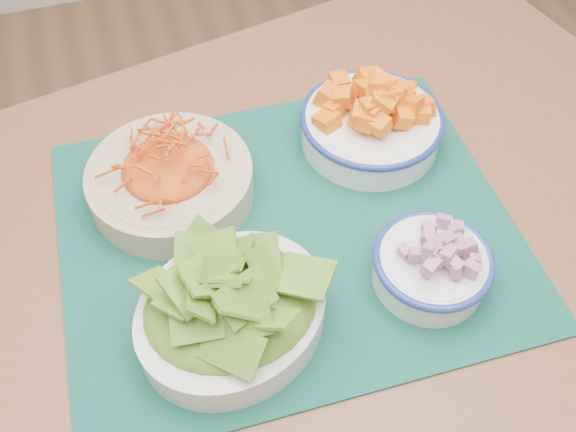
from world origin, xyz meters
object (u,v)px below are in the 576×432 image
object	(u,v)px
placemat	(288,231)
carrot_bowl	(170,175)
squash_bowl	(372,119)
lettuce_bowl	(231,305)
onion_bowl	(432,263)
table	(286,275)

from	to	relation	value
placemat	carrot_bowl	bearing A→B (deg)	142.84
squash_bowl	lettuce_bowl	bearing A→B (deg)	-138.25
onion_bowl	table	bearing A→B (deg)	141.45
squash_bowl	onion_bowl	xyz separation A→B (m)	(-0.02, -0.25, -0.01)
squash_bowl	lettuce_bowl	world-z (taller)	lettuce_bowl
table	onion_bowl	bearing A→B (deg)	-50.34
carrot_bowl	squash_bowl	xyz separation A→B (m)	(0.29, 0.02, 0.00)
table	onion_bowl	xyz separation A→B (m)	(0.15, -0.12, 0.13)
squash_bowl	table	bearing A→B (deg)	-142.50
placemat	lettuce_bowl	size ratio (longest dim) A/B	2.04
lettuce_bowl	onion_bowl	size ratio (longest dim) A/B	1.67
placemat	lettuce_bowl	xyz separation A→B (m)	(-0.10, -0.12, 0.05)
table	squash_bowl	xyz separation A→B (m)	(0.17, 0.13, 0.14)
placemat	squash_bowl	distance (m)	0.21
onion_bowl	lettuce_bowl	bearing A→B (deg)	178.18
table	lettuce_bowl	distance (m)	0.21
placemat	onion_bowl	distance (m)	0.19
placemat	carrot_bowl	xyz separation A→B (m)	(-0.13, 0.11, 0.04)
squash_bowl	carrot_bowl	bearing A→B (deg)	-176.90
placemat	squash_bowl	world-z (taller)	squash_bowl
placemat	carrot_bowl	distance (m)	0.17
placemat	table	bearing A→B (deg)	-121.26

